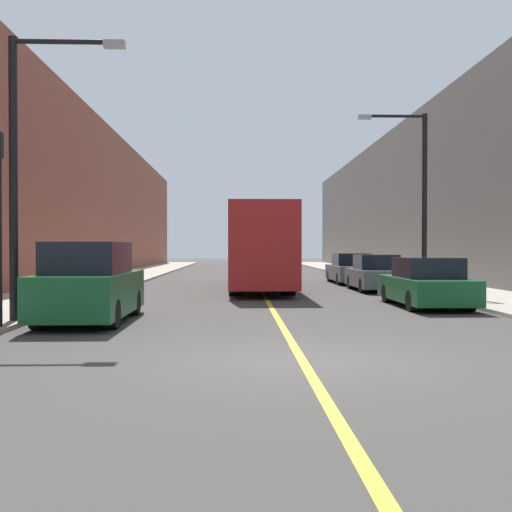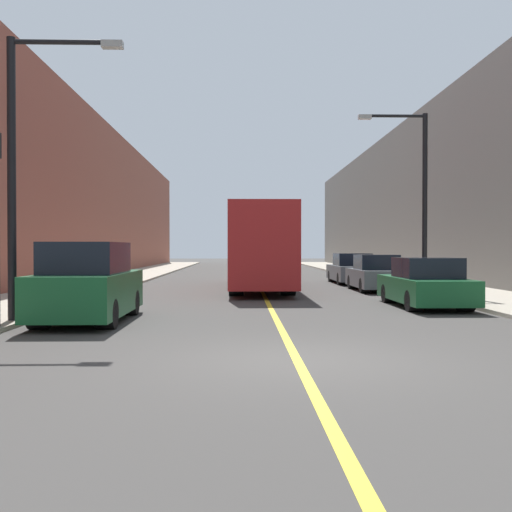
{
  "view_description": "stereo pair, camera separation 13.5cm",
  "coord_description": "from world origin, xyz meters",
  "px_view_note": "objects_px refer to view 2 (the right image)",
  "views": [
    {
      "loc": [
        -1.05,
        -9.58,
        1.79
      ],
      "look_at": [
        -0.3,
        13.81,
        1.51
      ],
      "focal_mm": 42.0,
      "sensor_mm": 36.0,
      "label": 1
    },
    {
      "loc": [
        -0.91,
        -9.59,
        1.79
      ],
      "look_at": [
        -0.3,
        13.81,
        1.51
      ],
      "focal_mm": 42.0,
      "sensor_mm": 36.0,
      "label": 2
    }
  ],
  "objects_px": {
    "parked_suv_left": "(88,285)",
    "car_right_near": "(425,285)",
    "car_right_far": "(351,270)",
    "street_lamp_left": "(23,156)",
    "bus": "(259,247)",
    "street_lamp_right": "(418,189)",
    "car_right_mid": "(375,275)"
  },
  "relations": [
    {
      "from": "parked_suv_left",
      "to": "bus",
      "type": "bearing_deg",
      "value": 69.06
    },
    {
      "from": "parked_suv_left",
      "to": "street_lamp_right",
      "type": "xyz_separation_m",
      "value": [
        10.66,
        8.41,
        3.22
      ]
    },
    {
      "from": "car_right_mid",
      "to": "street_lamp_right",
      "type": "height_order",
      "value": "street_lamp_right"
    },
    {
      "from": "car_right_mid",
      "to": "car_right_far",
      "type": "height_order",
      "value": "car_right_far"
    },
    {
      "from": "parked_suv_left",
      "to": "car_right_near",
      "type": "relative_size",
      "value": 0.99
    },
    {
      "from": "bus",
      "to": "parked_suv_left",
      "type": "bearing_deg",
      "value": -110.94
    },
    {
      "from": "bus",
      "to": "street_lamp_right",
      "type": "height_order",
      "value": "street_lamp_right"
    },
    {
      "from": "bus",
      "to": "car_right_near",
      "type": "height_order",
      "value": "bus"
    },
    {
      "from": "car_right_near",
      "to": "street_lamp_right",
      "type": "relative_size",
      "value": 0.66
    },
    {
      "from": "car_right_near",
      "to": "car_right_mid",
      "type": "relative_size",
      "value": 1.09
    },
    {
      "from": "street_lamp_left",
      "to": "street_lamp_right",
      "type": "relative_size",
      "value": 0.96
    },
    {
      "from": "parked_suv_left",
      "to": "car_right_far",
      "type": "height_order",
      "value": "parked_suv_left"
    },
    {
      "from": "parked_suv_left",
      "to": "car_right_near",
      "type": "height_order",
      "value": "parked_suv_left"
    },
    {
      "from": "parked_suv_left",
      "to": "car_right_mid",
      "type": "xyz_separation_m",
      "value": [
        9.46,
        10.49,
        -0.21
      ]
    },
    {
      "from": "car_right_far",
      "to": "street_lamp_left",
      "type": "relative_size",
      "value": 0.72
    },
    {
      "from": "parked_suv_left",
      "to": "car_right_mid",
      "type": "height_order",
      "value": "parked_suv_left"
    },
    {
      "from": "bus",
      "to": "parked_suv_left",
      "type": "distance_m",
      "value": 12.79
    },
    {
      "from": "car_right_far",
      "to": "street_lamp_left",
      "type": "xyz_separation_m",
      "value": [
        -10.83,
        -16.48,
        3.26
      ]
    },
    {
      "from": "bus",
      "to": "street_lamp_right",
      "type": "distance_m",
      "value": 7.38
    },
    {
      "from": "bus",
      "to": "car_right_near",
      "type": "distance_m",
      "value": 9.78
    },
    {
      "from": "bus",
      "to": "car_right_near",
      "type": "relative_size",
      "value": 2.65
    },
    {
      "from": "car_right_far",
      "to": "street_lamp_right",
      "type": "relative_size",
      "value": 0.69
    },
    {
      "from": "parked_suv_left",
      "to": "street_lamp_right",
      "type": "bearing_deg",
      "value": 38.28
    },
    {
      "from": "car_right_far",
      "to": "car_right_near",
      "type": "bearing_deg",
      "value": -90.2
    },
    {
      "from": "car_right_far",
      "to": "car_right_mid",
      "type": "bearing_deg",
      "value": -89.96
    },
    {
      "from": "bus",
      "to": "car_right_near",
      "type": "xyz_separation_m",
      "value": [
        4.86,
        -8.4,
        -1.19
      ]
    },
    {
      "from": "bus",
      "to": "car_right_mid",
      "type": "height_order",
      "value": "bus"
    },
    {
      "from": "car_right_near",
      "to": "car_right_mid",
      "type": "xyz_separation_m",
      "value": [
        0.05,
        6.98,
        0.01
      ]
    },
    {
      "from": "bus",
      "to": "car_right_mid",
      "type": "xyz_separation_m",
      "value": [
        4.9,
        -1.42,
        -1.19
      ]
    },
    {
      "from": "bus",
      "to": "car_right_far",
      "type": "height_order",
      "value": "bus"
    },
    {
      "from": "bus",
      "to": "car_right_mid",
      "type": "distance_m",
      "value": 5.24
    },
    {
      "from": "bus",
      "to": "car_right_far",
      "type": "distance_m",
      "value": 6.46
    }
  ]
}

